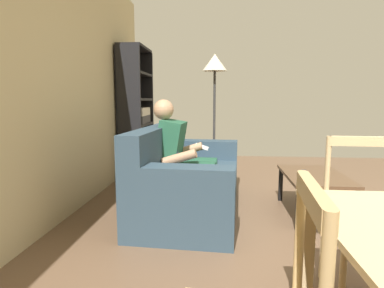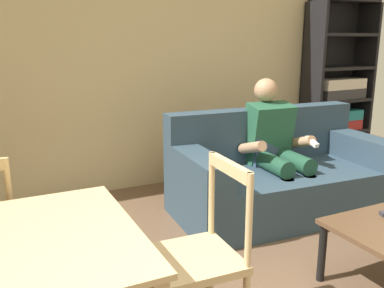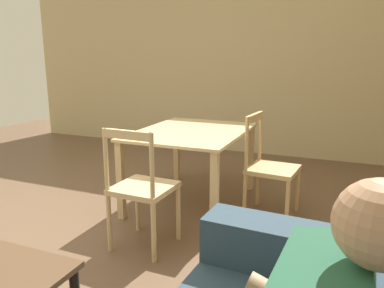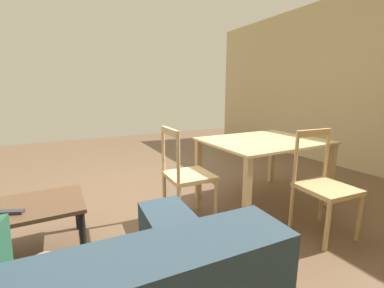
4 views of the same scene
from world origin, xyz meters
TOP-DOWN VIEW (x-y plane):
  - couch at (1.14, 1.92)m, footprint 1.94×1.04m
  - person_lounging at (1.13, 1.95)m, footprint 0.61×0.86m
  - coffee_table at (1.11, 0.60)m, footprint 0.92×0.58m
  - tv_remote at (1.13, 0.71)m, footprint 0.18×0.11m
  - bookshelf at (2.72, 2.87)m, footprint 0.86×0.36m
  - dining_chair_facing_couch at (-0.27, 0.69)m, footprint 0.44×0.44m
  - floor_lamp at (2.58, 1.65)m, footprint 0.36×0.36m

SIDE VIEW (x-z plane):
  - couch at x=1.14m, z-range -0.12..0.77m
  - coffee_table at x=1.11m, z-range 0.15..0.57m
  - tv_remote at x=1.13m, z-range 0.42..0.44m
  - dining_chair_facing_couch at x=-0.27m, z-range 0.00..0.94m
  - person_lounging at x=1.13m, z-range 0.01..1.18m
  - bookshelf at x=2.72m, z-range -0.22..1.74m
  - floor_lamp at x=2.58m, z-range 0.63..2.45m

